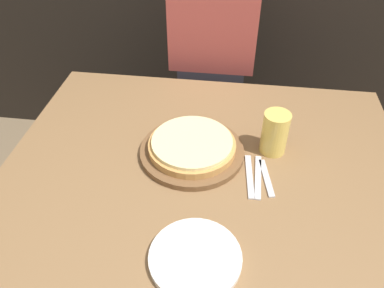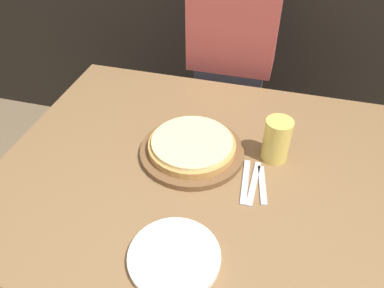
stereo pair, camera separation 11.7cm
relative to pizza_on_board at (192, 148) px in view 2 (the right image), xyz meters
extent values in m
plane|color=#756047|center=(0.05, -0.05, -0.76)|extent=(12.00, 12.00, 0.00)
cube|color=olive|center=(0.05, -0.05, -0.39)|extent=(1.24, 1.00, 0.73)
cylinder|color=brown|center=(0.00, 0.00, -0.01)|extent=(0.33, 0.33, 0.02)
cylinder|color=tan|center=(0.00, 0.00, 0.01)|extent=(0.28, 0.28, 0.02)
cylinder|color=beige|center=(0.00, 0.00, 0.03)|extent=(0.25, 0.25, 0.01)
cylinder|color=#E5C65B|center=(0.25, 0.05, 0.05)|extent=(0.08, 0.08, 0.14)
cylinder|color=white|center=(0.25, 0.05, 0.11)|extent=(0.08, 0.08, 0.02)
cylinder|color=white|center=(0.06, -0.38, -0.02)|extent=(0.23, 0.23, 0.02)
cube|color=silver|center=(0.18, -0.08, -0.02)|extent=(0.03, 0.18, 0.00)
cube|color=silver|center=(0.21, -0.08, -0.02)|extent=(0.02, 0.18, 0.00)
cube|color=silver|center=(0.23, -0.08, -0.02)|extent=(0.05, 0.15, 0.00)
cube|color=#33333D|center=(0.01, 0.64, -0.40)|extent=(0.29, 0.20, 0.71)
cube|color=#B74C47|center=(0.01, 0.64, 0.17)|extent=(0.36, 0.20, 0.42)
camera|label=1|loc=(0.12, -0.88, 0.78)|focal=35.00mm
camera|label=2|loc=(0.23, -0.86, 0.78)|focal=35.00mm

